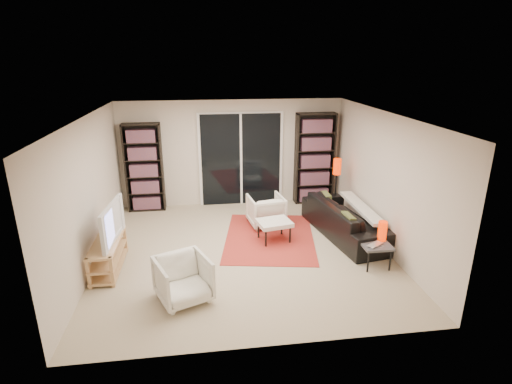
# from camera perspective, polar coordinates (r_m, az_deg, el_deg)

# --- Properties ---
(floor) EXTENTS (5.00, 5.00, 0.00)m
(floor) POSITION_cam_1_polar(r_m,az_deg,el_deg) (7.21, -1.66, -8.40)
(floor) COLOR #C3B193
(floor) RESTS_ON ground
(wall_back) EXTENTS (5.00, 0.02, 2.40)m
(wall_back) POSITION_cam_1_polar(r_m,az_deg,el_deg) (9.14, -3.45, 5.54)
(wall_back) COLOR beige
(wall_back) RESTS_ON ground
(wall_front) EXTENTS (5.00, 0.02, 2.40)m
(wall_front) POSITION_cam_1_polar(r_m,az_deg,el_deg) (4.46, 1.74, -9.28)
(wall_front) COLOR beige
(wall_front) RESTS_ON ground
(wall_left) EXTENTS (0.02, 5.00, 2.40)m
(wall_left) POSITION_cam_1_polar(r_m,az_deg,el_deg) (6.96, -22.69, -0.23)
(wall_left) COLOR beige
(wall_left) RESTS_ON ground
(wall_right) EXTENTS (0.02, 5.00, 2.40)m
(wall_right) POSITION_cam_1_polar(r_m,az_deg,el_deg) (7.42, 17.81, 1.48)
(wall_right) COLOR beige
(wall_right) RESTS_ON ground
(ceiling) EXTENTS (5.00, 5.00, 0.02)m
(ceiling) POSITION_cam_1_polar(r_m,az_deg,el_deg) (6.47, -1.86, 10.84)
(ceiling) COLOR white
(ceiling) RESTS_ON wall_back
(sliding_door) EXTENTS (1.92, 0.08, 2.16)m
(sliding_door) POSITION_cam_1_polar(r_m,az_deg,el_deg) (9.16, -2.16, 4.62)
(sliding_door) COLOR white
(sliding_door) RESTS_ON ground
(bookshelf_left) EXTENTS (0.80, 0.30, 1.95)m
(bookshelf_left) POSITION_cam_1_polar(r_m,az_deg,el_deg) (9.10, -15.68, 3.34)
(bookshelf_left) COLOR black
(bookshelf_left) RESTS_ON ground
(bookshelf_right) EXTENTS (0.90, 0.30, 2.10)m
(bookshelf_right) POSITION_cam_1_polar(r_m,az_deg,el_deg) (9.35, 8.38, 4.73)
(bookshelf_right) COLOR black
(bookshelf_right) RESTS_ON ground
(tv_stand) EXTENTS (0.39, 1.23, 0.50)m
(tv_stand) POSITION_cam_1_polar(r_m,az_deg,el_deg) (6.96, -20.34, -8.32)
(tv_stand) COLOR tan
(tv_stand) RESTS_ON floor
(tv) EXTENTS (0.24, 1.09, 0.62)m
(tv) POSITION_cam_1_polar(r_m,az_deg,el_deg) (6.73, -20.70, -4.15)
(tv) COLOR black
(tv) RESTS_ON tv_stand
(rug) EXTENTS (2.02, 2.49, 0.01)m
(rug) POSITION_cam_1_polar(r_m,az_deg,el_deg) (7.70, 1.96, -6.48)
(rug) COLOR #B22F26
(rug) RESTS_ON floor
(sofa) EXTENTS (1.25, 2.36, 0.66)m
(sofa) POSITION_cam_1_polar(r_m,az_deg,el_deg) (7.88, 12.81, -3.80)
(sofa) COLOR black
(sofa) RESTS_ON floor
(armchair_back) EXTENTS (0.77, 0.78, 0.63)m
(armchair_back) POSITION_cam_1_polar(r_m,az_deg,el_deg) (8.14, 1.42, -2.66)
(armchair_back) COLOR silver
(armchair_back) RESTS_ON floor
(armchair_front) EXTENTS (0.91, 0.92, 0.65)m
(armchair_front) POSITION_cam_1_polar(r_m,az_deg,el_deg) (5.83, -10.35, -12.18)
(armchair_front) COLOR silver
(armchair_front) RESTS_ON floor
(ottoman) EXTENTS (0.69, 0.60, 0.40)m
(ottoman) POSITION_cam_1_polar(r_m,az_deg,el_deg) (7.45, 2.62, -4.53)
(ottoman) COLOR silver
(ottoman) RESTS_ON floor
(side_table) EXTENTS (0.47, 0.47, 0.40)m
(side_table) POSITION_cam_1_polar(r_m,az_deg,el_deg) (6.86, 16.70, -7.43)
(side_table) COLOR #434247
(side_table) RESTS_ON floor
(laptop) EXTENTS (0.36, 0.33, 0.02)m
(laptop) POSITION_cam_1_polar(r_m,az_deg,el_deg) (6.76, 16.95, -7.34)
(laptop) COLOR silver
(laptop) RESTS_ON side_table
(table_lamp) EXTENTS (0.15, 0.15, 0.33)m
(table_lamp) POSITION_cam_1_polar(r_m,az_deg,el_deg) (6.94, 17.60, -5.32)
(table_lamp) COLOR red
(table_lamp) RESTS_ON side_table
(floor_lamp) EXTENTS (0.19, 0.19, 1.25)m
(floor_lamp) POSITION_cam_1_polar(r_m,az_deg,el_deg) (8.68, 11.46, 2.68)
(floor_lamp) COLOR black
(floor_lamp) RESTS_ON floor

